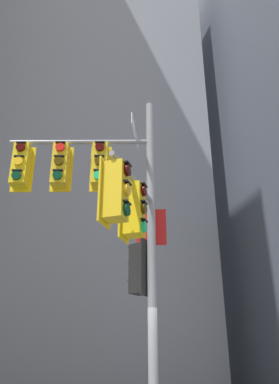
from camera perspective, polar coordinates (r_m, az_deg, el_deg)
building_mid_block at (r=32.80m, az=-7.77°, el=1.53°), size 15.69×15.69×31.13m
signal_pole_assembly at (r=7.93m, az=-4.93°, el=-2.01°), size 3.52×2.84×7.22m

